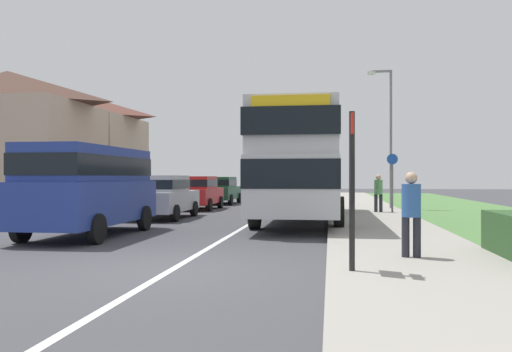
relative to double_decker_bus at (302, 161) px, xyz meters
The scene contains 14 objects.
ground_plane 10.32m from the double_decker_bus, 99.49° to the right, with size 120.00×120.00×0.00m, color #424247.
lane_marking_centre 3.34m from the double_decker_bus, 130.37° to the right, with size 0.14×60.00×0.01m, color silver.
pavement_near_side 5.14m from the double_decker_bus, 57.37° to the right, with size 3.20×68.00×0.12m, color #9E998E.
double_decker_bus is the anchor object (origin of this frame).
parked_van_blue 7.64m from the double_decker_bus, 134.89° to the right, with size 2.11×5.08×2.36m.
parked_car_silver 5.45m from the double_decker_bus, behind, with size 2.01×4.12×1.63m.
parked_car_red 7.96m from the double_decker_bus, 132.61° to the left, with size 1.91×3.91×1.60m.
parked_car_dark_green 12.23m from the double_decker_bus, 115.87° to the left, with size 1.92×4.31×1.57m.
pedestrian_at_stop 9.12m from the double_decker_bus, 74.25° to the right, with size 0.34×0.34×1.67m.
pedestrian_walking_away 4.74m from the double_decker_bus, 49.69° to the left, with size 0.34×0.34×1.67m.
bus_stop_sign 10.33m from the double_decker_bus, 82.56° to the right, with size 0.09×0.52×2.60m.
cycle_route_sign 4.94m from the double_decker_bus, 43.94° to the left, with size 0.44×0.08×2.52m.
street_lamp_mid 7.58m from the double_decker_bus, 60.10° to the left, with size 1.14×0.20×6.56m.
house_terrace_far_side 17.56m from the double_decker_bus, 149.64° to the left, with size 7.96×12.70×6.91m.
Camera 1 is at (2.67, -8.48, 1.58)m, focal length 36.47 mm.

